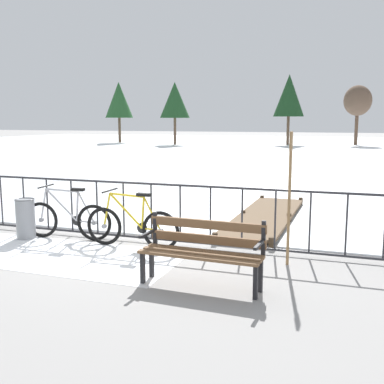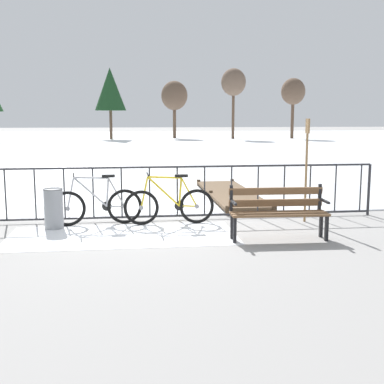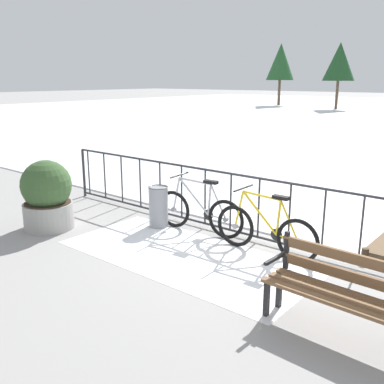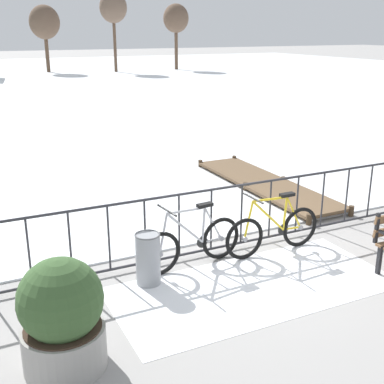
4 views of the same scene
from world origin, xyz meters
The scene contains 14 objects.
ground_plane centered at (0.00, 0.00, 0.00)m, with size 160.00×160.00×0.00m, color gray.
frozen_pond centered at (0.00, 28.40, 0.01)m, with size 80.00×56.00×0.03m, color white.
snow_patch centered at (-0.52, -1.20, 0.00)m, with size 3.88×1.77×0.01m, color white.
railing_fence centered at (0.00, 0.00, 0.56)m, with size 9.06×0.06×1.07m.
bicycle_near_railing centered at (0.35, -0.38, 0.37)m, with size 1.71×0.52×0.97m.
bicycle_second centered at (-1.00, -0.26, 0.37)m, with size 1.71×0.52×0.97m.
park_bench centered at (2.05, -1.72, 0.51)m, with size 1.62×0.54×0.89m.
trash_bin centered at (-1.76, -0.46, 0.37)m, with size 0.35×0.35×0.73m.
oar_upright centered at (2.97, -0.47, 1.14)m, with size 0.04×0.16×1.98m.
wooden_dock centered at (2.11, 2.45, 0.12)m, with size 1.10×4.40×0.20m.
tree_west_mid centered at (8.76, 33.74, 4.87)m, with size 2.14×2.14×6.11m.
tree_centre centered at (3.80, 35.89, 3.80)m, with size 2.36×2.36×5.14m.
tree_east_mid centered at (-1.85, 34.26, 4.27)m, with size 2.66×2.66×6.09m.
tree_far_east centered at (14.19, 33.89, 4.11)m, with size 2.12×2.12×5.34m.
Camera 2 is at (-0.39, -9.60, 2.03)m, focal length 46.68 mm.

